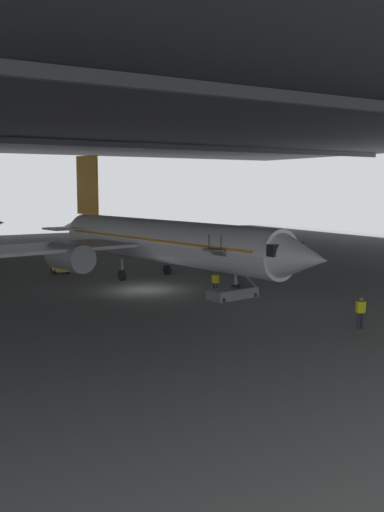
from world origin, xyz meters
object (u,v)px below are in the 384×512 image
object	(u,v)px
airplane_main	(158,241)
crew_worker_by_stairs	(215,282)
baggage_tug	(60,267)
boarding_stairs	(232,288)
crew_worker_near_nose	(361,311)

from	to	relation	value
airplane_main	crew_worker_by_stairs	world-z (taller)	airplane_main
airplane_main	baggage_tug	xyz separation A→B (m)	(-5.59, 8.28, -2.76)
airplane_main	crew_worker_by_stairs	bearing A→B (deg)	-84.56
crew_worker_by_stairs	boarding_stairs	bearing A→B (deg)	-84.04
airplane_main	crew_worker_by_stairs	distance (m)	7.85
airplane_main	baggage_tug	distance (m)	10.37
crew_worker_near_nose	baggage_tug	size ratio (longest dim) A/B	0.75
boarding_stairs	baggage_tug	bearing A→B (deg)	110.33
boarding_stairs	crew_worker_by_stairs	bearing A→B (deg)	95.96
crew_worker_by_stairs	baggage_tug	xyz separation A→B (m)	(-6.30, 15.73, -0.38)
boarding_stairs	crew_worker_by_stairs	world-z (taller)	boarding_stairs
boarding_stairs	crew_worker_by_stairs	size ratio (longest dim) A/B	2.79
crew_worker_near_nose	crew_worker_by_stairs	distance (m)	12.42
boarding_stairs	crew_worker_near_nose	xyz separation A→B (m)	(1.10, -10.56, 0.28)
airplane_main	baggage_tug	world-z (taller)	airplane_main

